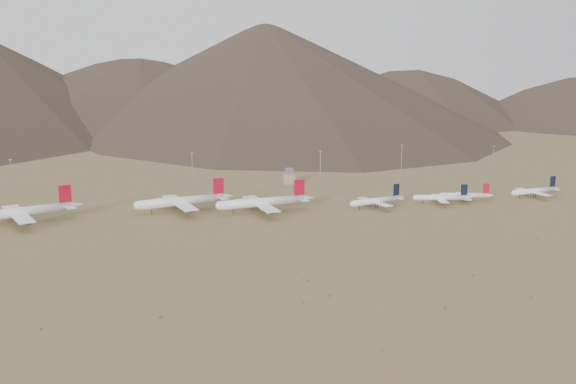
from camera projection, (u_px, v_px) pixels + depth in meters
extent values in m
plane|color=olive|center=(279.00, 222.00, 376.04)|extent=(3000.00, 3000.00, 0.00)
cylinder|color=white|center=(20.00, 212.00, 370.71)|extent=(54.58, 26.27, 5.83)
cone|color=white|center=(75.00, 205.00, 387.48)|extent=(11.38, 8.63, 5.25)
cube|color=white|center=(18.00, 214.00, 370.27)|extent=(27.51, 51.39, 0.73)
cube|color=white|center=(68.00, 206.00, 385.05)|extent=(11.98, 20.14, 0.35)
cube|color=#BA0B24|center=(65.00, 194.00, 382.98)|extent=(7.01, 3.20, 10.34)
cylinder|color=black|center=(22.00, 220.00, 373.46)|extent=(0.47, 0.47, 3.95)
cylinder|color=black|center=(23.00, 221.00, 371.06)|extent=(0.47, 0.47, 3.95)
cylinder|color=slate|center=(15.00, 213.00, 379.07)|extent=(6.21, 4.52, 2.62)
cylinder|color=slate|center=(22.00, 220.00, 362.05)|extent=(6.21, 4.52, 2.62)
cylinder|color=slate|center=(12.00, 210.00, 386.73)|extent=(6.21, 4.52, 2.62)
cylinder|color=slate|center=(25.00, 223.00, 354.39)|extent=(6.21, 4.52, 2.62)
cylinder|color=white|center=(181.00, 201.00, 401.49)|extent=(53.80, 19.56, 5.60)
sphere|color=white|center=(138.00, 205.00, 389.67)|extent=(5.49, 5.49, 5.49)
cone|color=white|center=(227.00, 196.00, 414.65)|extent=(10.74, 7.41, 5.04)
cube|color=white|center=(180.00, 203.00, 401.18)|extent=(21.34, 50.24, 0.70)
cube|color=white|center=(220.00, 197.00, 412.73)|extent=(9.64, 19.50, 0.34)
cube|color=#BA0B24|center=(218.00, 186.00, 410.85)|extent=(6.93, 2.33, 9.94)
cylinder|color=black|center=(152.00, 212.00, 394.13)|extent=(0.36, 0.36, 3.79)
cylinder|color=black|center=(182.00, 208.00, 404.11)|extent=(0.45, 0.45, 3.79)
cylinder|color=black|center=(184.00, 209.00, 401.65)|extent=(0.45, 0.45, 3.79)
ellipsoid|color=white|center=(159.00, 201.00, 395.04)|extent=(17.84, 8.58, 3.36)
cylinder|color=slate|center=(175.00, 202.00, 410.18)|extent=(5.89, 3.85, 2.52)
cylinder|color=slate|center=(184.00, 208.00, 392.72)|extent=(5.89, 3.85, 2.52)
cylinder|color=slate|center=(171.00, 199.00, 418.04)|extent=(5.89, 3.85, 2.52)
cylinder|color=slate|center=(189.00, 211.00, 384.87)|extent=(5.89, 3.85, 2.52)
cylinder|color=white|center=(262.00, 202.00, 398.69)|extent=(54.28, 14.57, 5.59)
sphere|color=white|center=(220.00, 206.00, 389.21)|extent=(5.48, 5.48, 5.48)
cone|color=white|center=(307.00, 198.00, 409.22)|extent=(10.44, 6.59, 5.03)
cube|color=white|center=(261.00, 204.00, 398.47)|extent=(16.84, 50.34, 0.70)
cube|color=white|center=(301.00, 198.00, 407.67)|extent=(7.96, 19.40, 0.34)
cube|color=#BA0B24|center=(299.00, 187.00, 405.89)|extent=(7.02, 1.67, 9.92)
cylinder|color=black|center=(233.00, 212.00, 392.97)|extent=(0.36, 0.36, 3.79)
cylinder|color=black|center=(263.00, 209.00, 401.26)|extent=(0.45, 0.45, 3.79)
cylinder|color=black|center=(265.00, 210.00, 398.70)|extent=(0.45, 0.45, 3.79)
ellipsoid|color=white|center=(240.00, 202.00, 393.46)|extent=(17.77, 7.03, 3.35)
cylinder|color=slate|center=(256.00, 203.00, 407.83)|extent=(5.76, 3.39, 2.52)
cylinder|color=slate|center=(266.00, 209.00, 389.66)|extent=(5.76, 3.39, 2.52)
cylinder|color=slate|center=(251.00, 200.00, 416.01)|extent=(5.76, 3.39, 2.52)
cylinder|color=slate|center=(271.00, 212.00, 381.48)|extent=(5.76, 3.39, 2.52)
cylinder|color=white|center=(376.00, 201.00, 412.29)|extent=(35.27, 14.67, 3.89)
sphere|color=white|center=(353.00, 204.00, 403.75)|extent=(3.81, 3.81, 3.81)
cone|color=white|center=(400.00, 197.00, 421.81)|extent=(7.21, 5.30, 3.50)
cube|color=white|center=(375.00, 202.00, 412.06)|extent=(14.86, 30.96, 0.49)
cube|color=white|center=(397.00, 198.00, 420.42)|extent=(6.64, 12.09, 0.23)
cube|color=black|center=(396.00, 190.00, 419.02)|extent=(4.54, 1.76, 7.67)
cylinder|color=black|center=(360.00, 208.00, 406.95)|extent=(0.41, 0.41, 2.66)
cylinder|color=black|center=(376.00, 205.00, 414.11)|extent=(0.51, 0.51, 2.66)
cylinder|color=black|center=(377.00, 206.00, 412.44)|extent=(0.51, 0.51, 2.66)
cylinder|color=slate|center=(367.00, 201.00, 419.61)|extent=(3.94, 2.76, 1.75)
cylinder|color=slate|center=(383.00, 206.00, 404.89)|extent=(3.94, 2.76, 1.75)
cylinder|color=white|center=(441.00, 198.00, 423.87)|extent=(33.43, 9.97, 3.62)
sphere|color=white|center=(415.00, 198.00, 423.82)|extent=(3.55, 3.55, 3.55)
cone|color=white|center=(469.00, 197.00, 423.88)|extent=(6.52, 4.35, 3.26)
cube|color=white|center=(440.00, 198.00, 423.97)|extent=(10.74, 29.08, 0.45)
cube|color=white|center=(465.00, 197.00, 423.85)|extent=(5.04, 11.24, 0.22)
cube|color=black|center=(464.00, 190.00, 422.86)|extent=(4.32, 1.15, 7.15)
cylinder|color=black|center=(423.00, 202.00, 424.43)|extent=(0.38, 0.38, 2.48)
cylinder|color=black|center=(441.00, 202.00, 425.36)|extent=(0.48, 0.48, 2.48)
cylinder|color=black|center=(442.00, 202.00, 423.58)|extent=(0.48, 0.48, 2.48)
cylinder|color=slate|center=(437.00, 197.00, 432.00)|extent=(3.59, 2.24, 1.63)
cylinder|color=slate|center=(442.00, 202.00, 416.30)|extent=(3.59, 2.24, 1.63)
cylinder|color=white|center=(465.00, 195.00, 432.85)|extent=(30.79, 10.38, 3.35)
sphere|color=white|center=(442.00, 195.00, 433.39)|extent=(3.28, 3.28, 3.28)
cone|color=white|center=(490.00, 195.00, 432.19)|extent=(6.10, 4.21, 3.01)
cube|color=white|center=(464.00, 196.00, 432.97)|extent=(10.90, 26.87, 0.42)
cube|color=white|center=(487.00, 195.00, 432.26)|extent=(5.02, 10.42, 0.20)
cube|color=#BA0B24|center=(486.00, 188.00, 431.38)|extent=(3.97, 1.22, 6.61)
cylinder|color=black|center=(448.00, 199.00, 433.78)|extent=(0.35, 0.35, 2.29)
cylinder|color=black|center=(465.00, 199.00, 434.20)|extent=(0.44, 0.44, 2.29)
cylinder|color=black|center=(466.00, 200.00, 432.56)|extent=(0.44, 0.44, 2.29)
cylinder|color=slate|center=(461.00, 195.00, 440.39)|extent=(3.35, 2.18, 1.51)
cylinder|color=slate|center=(466.00, 200.00, 425.87)|extent=(3.35, 2.18, 1.51)
cylinder|color=white|center=(534.00, 191.00, 444.94)|extent=(35.17, 10.36, 3.81)
sphere|color=white|center=(514.00, 193.00, 438.45)|extent=(3.73, 3.73, 3.73)
cone|color=white|center=(556.00, 189.00, 452.15)|extent=(6.85, 4.56, 3.43)
cube|color=white|center=(533.00, 192.00, 444.79)|extent=(11.19, 30.59, 0.48)
cube|color=white|center=(553.00, 189.00, 451.09)|extent=(5.26, 11.82, 0.23)
cube|color=black|center=(553.00, 181.00, 449.80)|extent=(4.54, 1.20, 7.52)
cylinder|color=black|center=(520.00, 197.00, 441.02)|extent=(0.40, 0.40, 2.61)
cylinder|color=black|center=(534.00, 195.00, 446.69)|extent=(0.50, 0.50, 2.61)
cylinder|color=black|center=(536.00, 196.00, 444.96)|extent=(0.50, 0.50, 2.61)
cylinder|color=slate|center=(525.00, 191.00, 452.62)|extent=(3.77, 2.35, 1.71)
cylinder|color=slate|center=(542.00, 195.00, 437.33)|extent=(3.77, 2.35, 1.71)
cube|color=tan|center=(289.00, 179.00, 496.42)|extent=(8.00, 8.00, 8.00)
cube|color=slate|center=(289.00, 171.00, 495.25)|extent=(6.00, 6.00, 4.00)
cylinder|color=gray|center=(12.00, 178.00, 450.82)|extent=(0.50, 0.50, 25.00)
cube|color=gray|center=(10.00, 160.00, 448.31)|extent=(2.00, 0.60, 0.80)
cylinder|color=gray|center=(192.00, 170.00, 485.78)|extent=(0.50, 0.50, 25.00)
cube|color=gray|center=(192.00, 153.00, 483.28)|extent=(2.00, 0.60, 0.80)
cylinder|color=gray|center=(320.00, 168.00, 495.47)|extent=(0.50, 0.50, 25.00)
cube|color=gray|center=(320.00, 151.00, 492.96)|extent=(2.00, 0.60, 0.80)
cylinder|color=gray|center=(401.00, 161.00, 531.37)|extent=(0.50, 0.50, 25.00)
cube|color=gray|center=(402.00, 145.00, 528.87)|extent=(2.00, 0.60, 0.80)
cylinder|color=gray|center=(493.00, 161.00, 526.68)|extent=(0.50, 0.50, 25.00)
cube|color=gray|center=(494.00, 146.00, 524.18)|extent=(2.00, 0.60, 0.80)
ellipsoid|color=brown|center=(386.00, 242.00, 331.96)|extent=(0.53, 0.53, 0.44)
ellipsoid|color=brown|center=(531.00, 297.00, 254.16)|extent=(0.94, 0.94, 0.81)
ellipsoid|color=brown|center=(329.00, 295.00, 255.88)|extent=(0.95, 0.95, 0.56)
ellipsoid|color=brown|center=(453.00, 223.00, 373.15)|extent=(0.72, 0.72, 0.55)
ellipsoid|color=brown|center=(445.00, 308.00, 242.97)|extent=(1.08, 1.08, 0.56)
ellipsoid|color=brown|center=(318.00, 234.00, 348.22)|extent=(0.64, 0.64, 0.54)
ellipsoid|color=brown|center=(307.00, 280.00, 273.62)|extent=(0.96, 0.96, 0.59)
ellipsoid|color=brown|center=(378.00, 309.00, 241.64)|extent=(0.65, 0.65, 0.40)
ellipsoid|color=brown|center=(296.00, 272.00, 284.47)|extent=(0.87, 0.87, 0.49)
ellipsoid|color=brown|center=(191.00, 241.00, 334.22)|extent=(0.58, 0.58, 0.49)
ellipsoid|color=brown|center=(538.00, 238.00, 339.30)|extent=(1.00, 1.00, 0.81)
ellipsoid|color=brown|center=(507.00, 292.00, 259.61)|extent=(0.57, 0.57, 0.36)
ellipsoid|color=brown|center=(382.00, 350.00, 206.60)|extent=(0.59, 0.59, 0.52)
ellipsoid|color=brown|center=(1.00, 252.00, 315.81)|extent=(0.70, 0.70, 0.41)
ellipsoid|color=brown|center=(302.00, 302.00, 248.53)|extent=(1.10, 1.10, 0.79)
ellipsoid|color=brown|center=(41.00, 329.00, 223.42)|extent=(0.97, 0.97, 0.53)
ellipsoid|color=brown|center=(160.00, 316.00, 234.14)|extent=(1.09, 1.09, 0.89)
ellipsoid|color=brown|center=(473.00, 222.00, 376.21)|extent=(0.76, 0.76, 0.45)
ellipsoid|color=brown|center=(473.00, 275.00, 280.53)|extent=(0.96, 0.96, 0.69)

